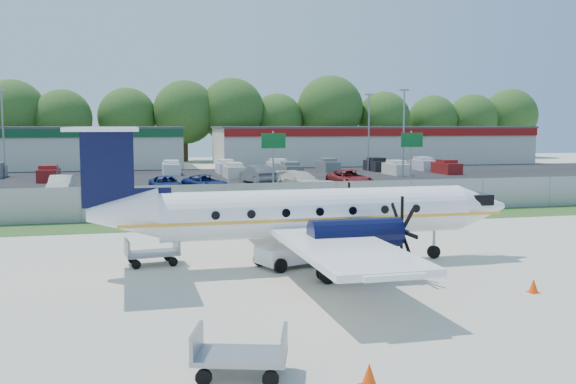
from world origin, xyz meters
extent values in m
plane|color=beige|center=(0.00, 0.00, 0.00)|extent=(170.00, 170.00, 0.00)
cube|color=#2D561E|center=(0.00, 12.00, 0.01)|extent=(170.00, 4.00, 0.02)
cube|color=black|center=(0.00, 19.00, 0.01)|extent=(170.00, 8.00, 0.02)
cube|color=black|center=(0.00, 40.00, 0.01)|extent=(170.00, 32.00, 0.02)
cube|color=gray|center=(0.00, 14.00, 1.00)|extent=(120.00, 0.02, 1.90)
cube|color=gray|center=(0.00, 14.00, 1.98)|extent=(120.00, 0.06, 0.06)
cube|color=gray|center=(0.00, 14.00, 0.05)|extent=(120.00, 0.06, 0.06)
cube|color=beige|center=(26.00, 62.00, 2.50)|extent=(44.00, 12.00, 5.00)
cube|color=#474749|center=(26.00, 62.00, 5.12)|extent=(44.40, 12.40, 0.24)
cube|color=maroon|center=(26.00, 55.90, 4.50)|extent=(44.00, 0.20, 1.00)
cylinder|color=gray|center=(-8.00, 23.00, 2.50)|extent=(0.14, 0.14, 5.00)
cube|color=#0C5923|center=(-8.00, 22.85, 4.30)|extent=(1.80, 0.08, 1.10)
cylinder|color=gray|center=(3.00, 23.00, 2.50)|extent=(0.14, 0.14, 5.00)
cube|color=#0C5923|center=(3.00, 22.85, 4.30)|extent=(1.80, 0.08, 1.10)
cylinder|color=gray|center=(14.00, 23.00, 2.50)|extent=(0.14, 0.14, 5.00)
cube|color=#0C5923|center=(14.00, 22.85, 4.30)|extent=(1.80, 0.08, 1.10)
cylinder|color=gray|center=(20.00, 38.00, 4.50)|extent=(0.18, 0.18, 9.00)
cube|color=gray|center=(20.00, 38.00, 9.00)|extent=(0.90, 0.35, 0.18)
cylinder|color=gray|center=(-20.00, 48.00, 4.50)|extent=(0.18, 0.18, 9.00)
cube|color=gray|center=(-20.00, 48.00, 9.00)|extent=(0.90, 0.35, 0.18)
cylinder|color=gray|center=(20.00, 48.00, 4.50)|extent=(0.18, 0.18, 9.00)
cube|color=gray|center=(20.00, 48.00, 9.00)|extent=(0.90, 0.35, 0.18)
cylinder|color=white|center=(-0.21, 0.41, 2.08)|extent=(12.11, 1.95, 1.84)
cone|color=white|center=(6.90, 0.48, 2.08)|extent=(2.14, 1.86, 1.84)
cone|color=white|center=(-7.52, 0.35, 2.27)|extent=(2.53, 1.86, 1.84)
cube|color=black|center=(6.70, 0.47, 2.42)|extent=(0.88, 1.27, 0.44)
cube|color=white|center=(-0.70, 0.41, 1.55)|extent=(3.25, 17.05, 0.21)
cylinder|color=black|center=(0.39, -2.39, 1.69)|extent=(3.30, 1.09, 1.06)
cylinder|color=black|center=(0.34, 3.22, 1.69)|extent=(3.30, 1.09, 1.06)
cube|color=black|center=(-8.00, 0.34, 3.92)|extent=(1.84, 0.19, 2.81)
cube|color=white|center=(-8.10, 0.34, 5.32)|extent=(2.37, 6.02, 0.14)
cylinder|color=gray|center=(4.82, 0.46, 0.63)|extent=(0.12, 0.12, 1.26)
cylinder|color=black|center=(4.82, 0.46, 0.27)|extent=(0.54, 0.18, 0.54)
cylinder|color=black|center=(-0.67, -2.40, 0.31)|extent=(0.62, 0.39, 0.62)
cylinder|color=black|center=(-0.72, 3.21, 0.31)|extent=(0.62, 0.39, 0.62)
cube|color=white|center=(-1.39, 0.40, 0.50)|extent=(2.59, 2.07, 0.63)
cube|color=white|center=(-0.97, 0.57, 0.99)|extent=(1.35, 1.45, 0.45)
cube|color=black|center=(-0.59, 0.71, 1.01)|extent=(0.51, 0.98, 0.36)
cylinder|color=black|center=(-1.89, -0.54, 0.27)|extent=(0.58, 0.38, 0.54)
cylinder|color=black|center=(-2.40, 0.76, 0.27)|extent=(0.58, 0.38, 0.54)
cylinder|color=black|center=(-0.38, 0.04, 0.27)|extent=(0.58, 0.38, 0.54)
cylinder|color=black|center=(-0.89, 1.35, 0.27)|extent=(0.58, 0.38, 0.54)
cube|color=gray|center=(-6.46, 1.96, 0.45)|extent=(2.16, 1.47, 0.12)
cube|color=gray|center=(-7.41, 1.83, 0.76)|extent=(0.24, 1.21, 0.60)
cube|color=gray|center=(-5.51, 2.08, 0.76)|extent=(0.24, 1.21, 0.60)
cylinder|color=black|center=(-7.09, 1.32, 0.18)|extent=(0.38, 0.17, 0.36)
cylinder|color=black|center=(-7.23, 2.41, 0.18)|extent=(0.38, 0.17, 0.36)
cylinder|color=black|center=(-5.69, 1.50, 0.18)|extent=(0.38, 0.17, 0.36)
cylinder|color=black|center=(-5.83, 2.60, 0.18)|extent=(0.38, 0.17, 0.36)
cube|color=gray|center=(-4.95, -9.94, 0.45)|extent=(2.28, 1.74, 0.12)
cube|color=gray|center=(-5.87, -9.66, 0.76)|extent=(0.43, 1.18, 0.61)
cube|color=gray|center=(-4.03, -10.22, 0.76)|extent=(0.43, 1.18, 0.61)
cylinder|color=black|center=(-5.78, -10.27, 0.18)|extent=(0.38, 0.22, 0.36)
cylinder|color=black|center=(-5.46, -9.21, 0.18)|extent=(0.38, 0.22, 0.36)
cylinder|color=black|center=(-4.43, -10.67, 0.18)|extent=(0.38, 0.22, 0.36)
cylinder|color=black|center=(-4.11, -9.61, 0.18)|extent=(0.38, 0.22, 0.36)
cone|color=#FF4408|center=(5.53, -5.27, 0.24)|extent=(0.31, 0.31, 0.47)
cube|color=#FF4408|center=(5.53, -5.27, 0.01)|extent=(0.33, 0.33, 0.03)
cone|color=#FF4408|center=(-2.42, -11.15, 0.26)|extent=(0.35, 0.35, 0.52)
cone|color=#FF4408|center=(-1.07, 7.01, 0.27)|extent=(0.36, 0.36, 0.54)
cube|color=#FF4408|center=(-1.07, 7.01, 0.01)|extent=(0.38, 0.38, 0.03)
imported|color=silver|center=(5.51, 20.23, 0.00)|extent=(5.68, 3.99, 1.53)
imported|color=beige|center=(-12.56, 28.97, 0.00)|extent=(1.80, 4.80, 1.57)
imported|color=navy|center=(-4.57, 28.48, 0.00)|extent=(2.71, 5.19, 1.40)
imported|color=navy|center=(-1.36, 28.39, 0.00)|extent=(4.05, 5.69, 1.44)
imported|color=beige|center=(6.58, 28.46, 0.00)|extent=(3.53, 5.79, 1.57)
imported|color=maroon|center=(10.91, 28.46, 0.00)|extent=(2.79, 5.97, 1.65)
imported|color=#595B5E|center=(-9.38, 35.65, 0.00)|extent=(1.80, 4.74, 1.54)
imported|color=#595B5E|center=(4.17, 35.47, 0.00)|extent=(2.87, 5.39, 1.69)
camera|label=1|loc=(-7.13, -23.31, 5.47)|focal=40.00mm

